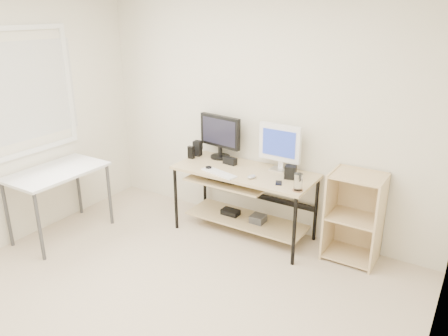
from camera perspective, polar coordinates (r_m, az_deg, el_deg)
room at (r=3.27m, az=-13.39°, el=1.05°), size 4.01×4.01×2.62m
desk at (r=4.69m, az=2.42°, el=-2.65°), size 1.50×0.65×0.75m
side_table at (r=4.94m, az=-20.97°, el=-1.16°), size 0.60×1.00×0.75m
shelf_unit at (r=4.46m, az=16.75°, el=-6.00°), size 0.50×0.40×0.90m
black_monitor at (r=4.89m, az=-0.52°, el=4.47°), size 0.54×0.22×0.49m
white_imac at (r=4.54m, az=7.29°, el=3.12°), size 0.46×0.15×0.49m
keyboard at (r=4.49m, az=-0.66°, el=-0.65°), size 0.44×0.22×0.01m
mouse at (r=4.38m, az=3.63°, el=-1.13°), size 0.09×0.12×0.04m
center_speaker at (r=4.75m, az=0.78°, el=0.94°), size 0.16×0.09×0.08m
speaker_left at (r=5.03m, az=-3.45°, el=2.63°), size 0.10×0.10×0.18m
speaker_right at (r=4.40m, az=8.67°, el=-0.53°), size 0.13×0.13×0.13m
audio_controller at (r=4.94m, az=-4.32°, el=2.05°), size 0.07×0.05×0.14m
volume_puck at (r=4.62m, az=-2.02°, el=0.01°), size 0.07×0.07×0.03m
smartphone at (r=4.28m, az=7.16°, el=-1.95°), size 0.10×0.13×0.01m
coaster at (r=4.14m, az=9.61°, el=-2.88°), size 0.12×0.12×0.01m
drinking_glass at (r=4.11m, az=9.67°, el=-1.81°), size 0.09×0.09×0.16m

